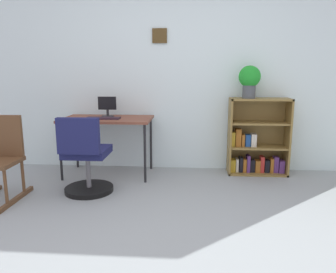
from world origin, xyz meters
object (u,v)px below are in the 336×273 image
at_px(office_chair, 86,161).
at_px(bookshelf_low, 256,141).
at_px(monitor, 107,106).
at_px(potted_plant_on_shelf, 249,79).
at_px(desk, 107,122).
at_px(keyboard, 103,118).

bearing_deg(office_chair, bookshelf_low, 24.78).
relative_size(monitor, office_chair, 0.30).
height_order(monitor, potted_plant_on_shelf, potted_plant_on_shelf).
height_order(desk, bookshelf_low, bookshelf_low).
distance_m(desk, potted_plant_on_shelf, 1.82).
xyz_separation_m(monitor, bookshelf_low, (1.89, 0.10, -0.44)).
height_order(office_chair, potted_plant_on_shelf, potted_plant_on_shelf).
distance_m(monitor, office_chair, 0.93).
bearing_deg(monitor, bookshelf_low, 3.04).
distance_m(bookshelf_low, potted_plant_on_shelf, 0.79).
bearing_deg(potted_plant_on_shelf, office_chair, -154.98).
bearing_deg(desk, potted_plant_on_shelf, 5.29).
bearing_deg(office_chair, desk, 84.67).
height_order(desk, monitor, monitor).
xyz_separation_m(keyboard, potted_plant_on_shelf, (1.76, 0.24, 0.46)).
relative_size(monitor, keyboard, 0.62).
relative_size(desk, potted_plant_on_shelf, 2.76).
height_order(desk, keyboard, keyboard).
bearing_deg(desk, keyboard, -108.70).
height_order(keyboard, potted_plant_on_shelf, potted_plant_on_shelf).
distance_m(desk, bookshelf_low, 1.89).
bearing_deg(potted_plant_on_shelf, monitor, -178.43).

